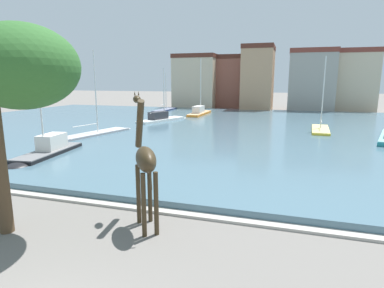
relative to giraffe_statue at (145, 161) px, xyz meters
The scene contains 14 objects.
harbor_water 25.04m from the giraffe_statue, 89.79° to the left, with size 80.33×46.49×0.42m, color #476675.
quay_edge_coping 2.95m from the giraffe_statue, 86.37° to the left, with size 80.33×0.50×0.12m, color #ADA89E.
giraffe_statue is the anchor object (origin of this frame).
sailboat_black 13.47m from the giraffe_statue, 146.96° to the left, with size 2.55×7.33×6.20m.
sailboat_yellow 26.89m from the giraffe_statue, 71.97° to the left, with size 2.05×7.60×8.02m.
sailboat_white 30.09m from the giraffe_statue, 110.76° to the left, with size 4.50×8.69×7.15m.
sailboat_navy 45.02m from the giraffe_statue, 110.57° to the left, with size 1.71×9.55×6.71m.
sailboat_grey 21.03m from the giraffe_statue, 127.82° to the left, with size 3.85×9.80×8.40m.
sailboat_orange 37.81m from the giraffe_statue, 102.42° to the left, with size 1.81×8.90×8.77m.
townhouse_end_terrace 52.70m from the giraffe_statue, 104.35° to the left, with size 8.35×5.99×10.56m.
townhouse_corner_house 54.43m from the giraffe_statue, 97.17° to the left, with size 6.11×6.52×10.45m.
townhouse_narrow_midrow 50.42m from the giraffe_statue, 91.01° to the left, with size 5.53×7.96×11.80m.
townhouse_wide_warehouse 51.48m from the giraffe_statue, 80.56° to the left, with size 7.85×6.36×10.96m.
townhouse_tall_gabled 55.69m from the giraffe_statue, 74.20° to the left, with size 8.24×7.35×10.97m.
Camera 1 is at (4.97, -4.08, 5.60)m, focal length 29.76 mm.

